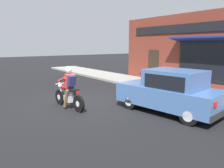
% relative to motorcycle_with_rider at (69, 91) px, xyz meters
% --- Properties ---
extents(ground_plane, '(80.00, 80.00, 0.00)m').
position_rel_motorcycle_with_rider_xyz_m(ground_plane, '(0.74, 0.21, -0.68)').
color(ground_plane, black).
extents(sidewalk_curb, '(2.60, 22.00, 0.14)m').
position_rel_motorcycle_with_rider_xyz_m(sidewalk_curb, '(6.05, 3.21, -0.61)').
color(sidewalk_curb, gray).
rests_on(sidewalk_curb, ground).
extents(storefront_building, '(1.25, 11.33, 4.20)m').
position_rel_motorcycle_with_rider_xyz_m(storefront_building, '(7.58, -0.69, 1.43)').
color(storefront_building, maroon).
rests_on(storefront_building, ground).
extents(motorcycle_with_rider, '(0.60, 2.02, 1.62)m').
position_rel_motorcycle_with_rider_xyz_m(motorcycle_with_rider, '(0.00, 0.00, 0.00)').
color(motorcycle_with_rider, black).
rests_on(motorcycle_with_rider, ground).
extents(car_hatchback, '(2.09, 3.95, 1.57)m').
position_rel_motorcycle_with_rider_xyz_m(car_hatchback, '(2.69, -2.66, 0.09)').
color(car_hatchback, black).
rests_on(car_hatchback, ground).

